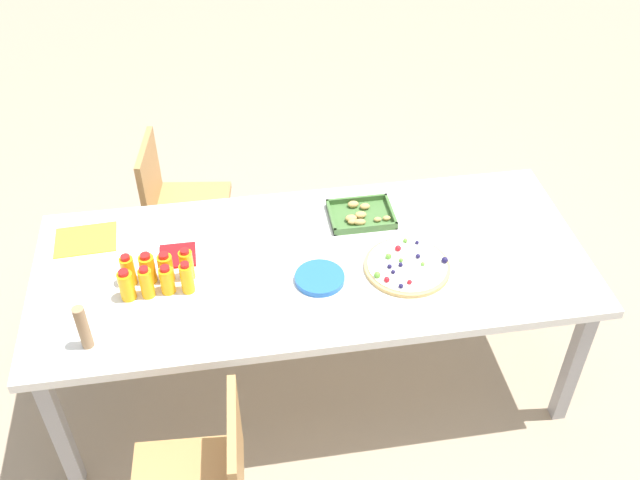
{
  "coord_description": "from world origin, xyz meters",
  "views": [
    {
      "loc": [
        -0.32,
        -2.22,
        2.78
      ],
      "look_at": [
        0.05,
        0.1,
        0.77
      ],
      "focal_mm": 40.57,
      "sensor_mm": 36.0,
      "label": 1
    }
  ],
  "objects_px": {
    "juice_bottle_1": "(146,283)",
    "juice_bottle_2": "(167,280)",
    "party_table": "(312,270)",
    "fruit_pizza": "(407,266)",
    "juice_bottle_5": "(148,268)",
    "juice_bottle_7": "(187,265)",
    "plate_stack": "(320,278)",
    "napkin_stack": "(178,256)",
    "juice_bottle_0": "(126,285)",
    "juice_bottle_3": "(187,278)",
    "chair_far_left": "(176,200)",
    "paper_folder": "(86,240)",
    "snack_tray": "(361,215)",
    "juice_bottle_4": "(128,270)",
    "chair_near_left": "(206,480)",
    "cardboard_tube": "(83,327)",
    "juice_bottle_6": "(166,268)"
  },
  "relations": [
    {
      "from": "party_table",
      "to": "fruit_pizza",
      "type": "bearing_deg",
      "value": -16.59
    },
    {
      "from": "juice_bottle_4",
      "to": "juice_bottle_6",
      "type": "relative_size",
      "value": 1.05
    },
    {
      "from": "juice_bottle_1",
      "to": "paper_folder",
      "type": "bearing_deg",
      "value": 125.82
    },
    {
      "from": "juice_bottle_4",
      "to": "fruit_pizza",
      "type": "xyz_separation_m",
      "value": [
        1.12,
        -0.09,
        -0.06
      ]
    },
    {
      "from": "chair_far_left",
      "to": "juice_bottle_5",
      "type": "distance_m",
      "value": 0.92
    },
    {
      "from": "napkin_stack",
      "to": "juice_bottle_7",
      "type": "bearing_deg",
      "value": -72.46
    },
    {
      "from": "juice_bottle_2",
      "to": "cardboard_tube",
      "type": "bearing_deg",
      "value": -140.66
    },
    {
      "from": "juice_bottle_3",
      "to": "chair_far_left",
      "type": "bearing_deg",
      "value": 94.61
    },
    {
      "from": "cardboard_tube",
      "to": "juice_bottle_1",
      "type": "bearing_deg",
      "value": 46.95
    },
    {
      "from": "party_table",
      "to": "juice_bottle_7",
      "type": "relative_size",
      "value": 15.55
    },
    {
      "from": "chair_far_left",
      "to": "plate_stack",
      "type": "height_order",
      "value": "chair_far_left"
    },
    {
      "from": "juice_bottle_2",
      "to": "juice_bottle_3",
      "type": "relative_size",
      "value": 0.89
    },
    {
      "from": "cardboard_tube",
      "to": "party_table",
      "type": "bearing_deg",
      "value": 20.61
    },
    {
      "from": "juice_bottle_0",
      "to": "juice_bottle_3",
      "type": "relative_size",
      "value": 0.96
    },
    {
      "from": "party_table",
      "to": "plate_stack",
      "type": "xyz_separation_m",
      "value": [
        0.01,
        -0.13,
        0.07
      ]
    },
    {
      "from": "juice_bottle_7",
      "to": "chair_far_left",
      "type": "bearing_deg",
      "value": 95.06
    },
    {
      "from": "chair_near_left",
      "to": "chair_far_left",
      "type": "relative_size",
      "value": 1.0
    },
    {
      "from": "fruit_pizza",
      "to": "cardboard_tube",
      "type": "relative_size",
      "value": 1.85
    },
    {
      "from": "plate_stack",
      "to": "napkin_stack",
      "type": "distance_m",
      "value": 0.62
    },
    {
      "from": "juice_bottle_0",
      "to": "chair_far_left",
      "type": "bearing_deg",
      "value": 80.58
    },
    {
      "from": "snack_tray",
      "to": "plate_stack",
      "type": "distance_m",
      "value": 0.45
    },
    {
      "from": "juice_bottle_5",
      "to": "fruit_pizza",
      "type": "height_order",
      "value": "juice_bottle_5"
    },
    {
      "from": "juice_bottle_5",
      "to": "plate_stack",
      "type": "height_order",
      "value": "juice_bottle_5"
    },
    {
      "from": "juice_bottle_1",
      "to": "snack_tray",
      "type": "height_order",
      "value": "juice_bottle_1"
    },
    {
      "from": "party_table",
      "to": "napkin_stack",
      "type": "xyz_separation_m",
      "value": [
        -0.56,
        0.11,
        0.06
      ]
    },
    {
      "from": "juice_bottle_1",
      "to": "cardboard_tube",
      "type": "xyz_separation_m",
      "value": [
        -0.22,
        -0.23,
        0.03
      ]
    },
    {
      "from": "chair_far_left",
      "to": "napkin_stack",
      "type": "xyz_separation_m",
      "value": [
        0.03,
        -0.74,
        0.26
      ]
    },
    {
      "from": "chair_near_left",
      "to": "napkin_stack",
      "type": "height_order",
      "value": "chair_near_left"
    },
    {
      "from": "party_table",
      "to": "paper_folder",
      "type": "bearing_deg",
      "value": 163.48
    },
    {
      "from": "chair_far_left",
      "to": "juice_bottle_1",
      "type": "bearing_deg",
      "value": 3.26
    },
    {
      "from": "fruit_pizza",
      "to": "juice_bottle_0",
      "type": "bearing_deg",
      "value": 179.52
    },
    {
      "from": "chair_far_left",
      "to": "juice_bottle_4",
      "type": "bearing_deg",
      "value": -1.97
    },
    {
      "from": "juice_bottle_5",
      "to": "juice_bottle_7",
      "type": "xyz_separation_m",
      "value": [
        0.16,
        -0.01,
        0.0
      ]
    },
    {
      "from": "snack_tray",
      "to": "paper_folder",
      "type": "bearing_deg",
      "value": 178.31
    },
    {
      "from": "chair_far_left",
      "to": "juice_bottle_4",
      "type": "xyz_separation_m",
      "value": [
        -0.15,
        -0.87,
        0.32
      ]
    },
    {
      "from": "snack_tray",
      "to": "cardboard_tube",
      "type": "relative_size",
      "value": 1.48
    },
    {
      "from": "juice_bottle_0",
      "to": "plate_stack",
      "type": "height_order",
      "value": "juice_bottle_0"
    },
    {
      "from": "party_table",
      "to": "snack_tray",
      "type": "height_order",
      "value": "snack_tray"
    },
    {
      "from": "juice_bottle_1",
      "to": "juice_bottle_4",
      "type": "xyz_separation_m",
      "value": [
        -0.07,
        0.08,
        -0.0
      ]
    },
    {
      "from": "chair_near_left",
      "to": "fruit_pizza",
      "type": "bearing_deg",
      "value": -48.41
    },
    {
      "from": "juice_bottle_7",
      "to": "paper_folder",
      "type": "bearing_deg",
      "value": 145.0
    },
    {
      "from": "juice_bottle_3",
      "to": "paper_folder",
      "type": "height_order",
      "value": "juice_bottle_3"
    },
    {
      "from": "juice_bottle_3",
      "to": "fruit_pizza",
      "type": "height_order",
      "value": "juice_bottle_3"
    },
    {
      "from": "chair_near_left",
      "to": "juice_bottle_5",
      "type": "bearing_deg",
      "value": 15.53
    },
    {
      "from": "juice_bottle_1",
      "to": "juice_bottle_2",
      "type": "distance_m",
      "value": 0.08
    },
    {
      "from": "juice_bottle_1",
      "to": "fruit_pizza",
      "type": "distance_m",
      "value": 1.05
    },
    {
      "from": "napkin_stack",
      "to": "juice_bottle_0",
      "type": "bearing_deg",
      "value": -131.85
    },
    {
      "from": "juice_bottle_4",
      "to": "snack_tray",
      "type": "bearing_deg",
      "value": 14.82
    },
    {
      "from": "paper_folder",
      "to": "chair_far_left",
      "type": "bearing_deg",
      "value": 57.69
    },
    {
      "from": "chair_far_left",
      "to": "paper_folder",
      "type": "height_order",
      "value": "chair_far_left"
    }
  ]
}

